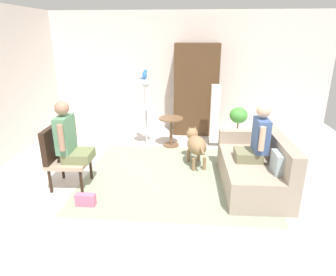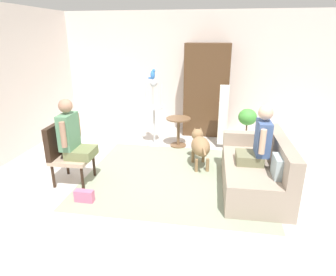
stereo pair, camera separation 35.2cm
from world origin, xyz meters
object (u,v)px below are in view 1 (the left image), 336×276
couch (255,168)px  bird_cage_stand (146,114)px  dog (196,144)px  parrot (145,75)px  person_on_armchair (69,138)px  column_lamp (215,116)px  handbag (86,200)px  potted_plant (238,124)px  armchair (61,153)px  person_on_couch (257,138)px  round_end_table (171,129)px  armoire_cabinet (196,90)px

couch → bird_cage_stand: bird_cage_stand is taller
dog → parrot: size_ratio=4.36×
person_on_armchair → column_lamp: (2.24, 1.98, -0.16)m
handbag → column_lamp: bearing=53.4°
handbag → potted_plant: bearing=47.0°
armchair → parrot: (0.99, 1.83, 0.93)m
person_on_couch → round_end_table: 2.15m
couch → handbag: 2.52m
armoire_cabinet → handbag: armoire_cabinet is taller
round_end_table → column_lamp: size_ratio=0.48×
parrot → potted_plant: 2.14m
armchair → person_on_armchair: (0.16, 0.00, 0.25)m
potted_plant → handbag: potted_plant is taller
parrot → potted_plant: bearing=4.6°
bird_cage_stand → handbag: size_ratio=5.12×
armoire_cabinet → handbag: (-1.48, -3.31, -0.93)m
column_lamp → dog: bearing=-109.8°
parrot → person_on_armchair: bearing=-114.6°
person_on_armchair → handbag: 0.95m
person_on_couch → armoire_cabinet: size_ratio=0.42×
person_on_armchair → dog: size_ratio=1.03×
armoire_cabinet → round_end_table: bearing=-117.4°
round_end_table → parrot: parrot is taller
couch → armchair: armchair is taller
bird_cage_stand → potted_plant: bird_cage_stand is taller
person_on_armchair → handbag: person_on_armchair is taller
person_on_couch → armchair: bearing=-175.9°
dog → column_lamp: (0.38, 1.06, 0.23)m
round_end_table → parrot: (-0.52, 0.02, 1.09)m
person_on_armchair → parrot: (0.84, 1.83, 0.68)m
person_on_couch → dog: bearing=140.3°
dog → bird_cage_stand: bearing=138.3°
round_end_table → potted_plant: size_ratio=0.75×
bird_cage_stand → handbag: (-0.47, -2.37, -0.57)m
dog → column_lamp: column_lamp is taller
dog → bird_cage_stand: 1.39m
parrot → armchair: bearing=-118.4°
dog → person_on_couch: bearing=-39.7°
round_end_table → person_on_armchair: bearing=-126.8°
dog → parrot: parrot is taller
couch → person_on_armchair: size_ratio=1.82×
bird_cage_stand → potted_plant: size_ratio=1.69×
armchair → bird_cage_stand: 2.09m
person_on_couch → bird_cage_stand: size_ratio=0.62×
bird_cage_stand → potted_plant: 1.90m
couch → round_end_table: couch is taller
bird_cage_stand → handbag: 2.48m
armoire_cabinet → bird_cage_stand: bearing=-137.0°
round_end_table → dog: (0.50, -0.89, 0.02)m
parrot → armoire_cabinet: size_ratio=0.10×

